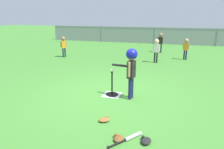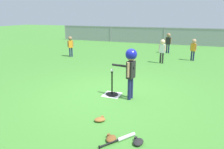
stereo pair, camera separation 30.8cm
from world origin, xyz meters
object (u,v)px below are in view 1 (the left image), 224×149
object	(u,v)px
baseball_on_tee	(112,70)
fielder_near_right	(186,46)
spare_bat_silver	(130,138)
glove_by_plate	(118,138)
batting_tee	(112,91)
glove_near_bats	(104,120)
fielder_deep_left	(156,48)
fielder_near_left	(64,44)
batter_child	(131,63)
fielder_deep_center	(161,40)
glove_tossed_aside	(146,141)

from	to	relation	value
baseball_on_tee	fielder_near_right	world-z (taller)	fielder_near_right
spare_bat_silver	glove_by_plate	size ratio (longest dim) A/B	2.70
batting_tee	glove_near_bats	xyz separation A→B (m)	(0.28, -1.39, -0.06)
fielder_near_right	fielder_deep_left	size ratio (longest dim) A/B	0.96
fielder_near_right	fielder_near_left	distance (m)	5.74
fielder_deep_left	spare_bat_silver	bearing A→B (deg)	-87.87
fielder_near_left	batting_tee	bearing A→B (deg)	-47.54
batter_child	fielder_deep_center	xyz separation A→B (m)	(0.12, 6.85, -0.21)
baseball_on_tee	glove_near_bats	bearing A→B (deg)	-78.69
baseball_on_tee	batter_child	bearing A→B (deg)	-9.48
fielder_near_left	fielder_deep_left	bearing A→B (deg)	1.33
baseball_on_tee	glove_tossed_aside	distance (m)	2.28
batter_child	glove_by_plate	world-z (taller)	batter_child
fielder_deep_left	spare_bat_silver	distance (m)	6.05
glove_tossed_aside	baseball_on_tee	bearing A→B (deg)	122.03
fielder_near_left	glove_tossed_aside	xyz separation A→B (m)	(4.89, -5.93, -0.61)
glove_by_plate	fielder_deep_center	bearing A→B (deg)	90.60
baseball_on_tee	glove_tossed_aside	bearing A→B (deg)	-57.97
batting_tee	fielder_near_right	xyz separation A→B (m)	(1.90, 5.22, 0.53)
batter_child	fielder_deep_left	xyz separation A→B (m)	(0.16, 4.26, -0.24)
batter_child	fielder_near_left	xyz separation A→B (m)	(-4.24, 4.16, -0.25)
fielder_deep_left	fielder_near_left	xyz separation A→B (m)	(-4.40, -0.10, -0.01)
glove_tossed_aside	fielder_near_right	bearing A→B (deg)	84.06
batting_tee	fielder_deep_left	distance (m)	4.27
glove_by_plate	glove_near_bats	distance (m)	0.69
batting_tee	fielder_near_left	distance (m)	5.55
baseball_on_tee	spare_bat_silver	distance (m)	2.14
glove_by_plate	glove_near_bats	size ratio (longest dim) A/B	0.82
fielder_near_left	glove_tossed_aside	distance (m)	7.71
batting_tee	glove_by_plate	bearing A→B (deg)	-69.57
baseball_on_tee	fielder_near_left	world-z (taller)	fielder_near_left
fielder_deep_center	glove_near_bats	distance (m)	8.19
fielder_near_left	glove_tossed_aside	bearing A→B (deg)	-50.50
fielder_near_left	spare_bat_silver	bearing A→B (deg)	-51.98
batting_tee	spare_bat_silver	world-z (taller)	batting_tee
baseball_on_tee	spare_bat_silver	xyz separation A→B (m)	(0.89, -1.84, -0.63)
baseball_on_tee	fielder_deep_center	world-z (taller)	fielder_deep_center
baseball_on_tee	glove_tossed_aside	xyz separation A→B (m)	(1.16, -1.86, -0.62)
batting_tee	fielder_deep_center	distance (m)	6.82
fielder_near_right	glove_near_bats	xyz separation A→B (m)	(-1.62, -6.62, -0.59)
batting_tee	glove_tossed_aside	size ratio (longest dim) A/B	2.61
glove_by_plate	baseball_on_tee	bearing A→B (deg)	110.43
baseball_on_tee	fielder_deep_center	xyz separation A→B (m)	(0.63, 6.77, 0.02)
batting_tee	fielder_near_right	world-z (taller)	fielder_near_right
batter_child	glove_by_plate	distance (m)	2.04
spare_bat_silver	baseball_on_tee	bearing A→B (deg)	115.93
fielder_near_right	fielder_near_left	world-z (taller)	fielder_near_left
fielder_deep_center	fielder_deep_left	world-z (taller)	fielder_deep_center
fielder_deep_left	glove_by_plate	bearing A→B (deg)	-89.56
baseball_on_tee	batter_child	size ratio (longest dim) A/B	0.06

